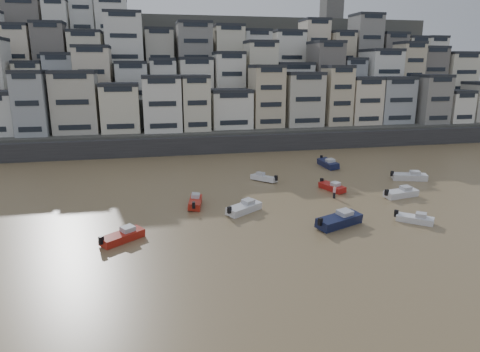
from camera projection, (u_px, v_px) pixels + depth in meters
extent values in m
cube|color=#38383A|center=(231.00, 144.00, 88.69)|extent=(140.00, 3.00, 3.50)
cube|color=#4C4C47|center=(247.00, 136.00, 96.29)|extent=(140.00, 14.00, 4.00)
cube|color=#4C4C47|center=(236.00, 117.00, 106.88)|extent=(140.00, 14.00, 10.00)
cube|color=#4C4C47|center=(227.00, 97.00, 117.22)|extent=(140.00, 14.00, 18.00)
cube|color=#4C4C47|center=(220.00, 81.00, 127.56)|extent=(140.00, 16.00, 26.00)
cube|color=#4C4C47|center=(212.00, 70.00, 140.05)|extent=(140.00, 18.00, 32.00)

